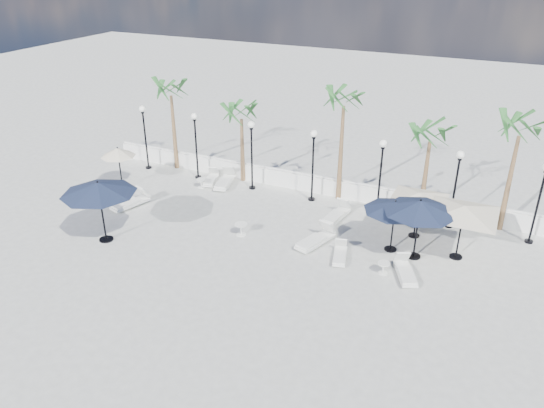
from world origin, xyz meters
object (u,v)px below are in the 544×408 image
at_px(lounger_0, 211,179).
at_px(lounger_5, 340,254).
at_px(lounger_6, 405,272).
at_px(parasol_cream_sq_b, 420,193).
at_px(lounger_1, 131,202).
at_px(lounger_4, 337,214).
at_px(parasol_navy_left, 98,188).
at_px(parasol_navy_right, 420,207).
at_px(parasol_cream_sq_a, 465,206).
at_px(lounger_2, 225,181).
at_px(lounger_3, 316,239).
at_px(parasol_cream_small, 118,153).
at_px(parasol_navy_mid, 395,207).

bearing_deg(lounger_0, lounger_5, -44.23).
height_order(lounger_6, parasol_cream_sq_b, parasol_cream_sq_b).
xyz_separation_m(lounger_1, lounger_4, (10.02, 3.15, -0.01)).
bearing_deg(lounger_6, lounger_1, 153.69).
relative_size(parasol_navy_left, parasol_navy_right, 1.08).
distance_m(lounger_5, parasol_cream_sq_b, 4.60).
xyz_separation_m(parasol_navy_left, parasol_cream_sq_b, (12.63, 6.28, -0.38)).
bearing_deg(parasol_navy_right, parasol_cream_sq_a, 23.49).
xyz_separation_m(lounger_2, lounger_6, (11.10, -4.85, -0.03)).
bearing_deg(lounger_1, parasol_navy_left, -53.68).
bearing_deg(parasol_navy_right, parasol_cream_sq_b, 100.83).
bearing_deg(lounger_3, parasol_navy_right, 28.91).
bearing_deg(parasol_navy_left, lounger_2, 76.09).
relative_size(lounger_1, parasol_cream_sq_a, 0.41).
xyz_separation_m(lounger_1, parasol_cream_small, (-2.07, 1.85, 1.71)).
xyz_separation_m(lounger_0, parasol_navy_right, (11.99, -3.16, 2.20)).
relative_size(lounger_0, parasol_navy_left, 0.55).
distance_m(parasol_cream_sq_a, parasol_cream_sq_b, 2.31).
bearing_deg(lounger_1, parasol_cream_sq_a, 23.30).
xyz_separation_m(lounger_5, parasol_navy_right, (2.83, 1.49, 2.21)).
xyz_separation_m(parasol_navy_mid, parasol_navy_right, (1.04, -0.16, 0.29)).
height_order(lounger_4, parasol_cream_sq_b, parasol_cream_sq_b).
bearing_deg(lounger_2, parasol_navy_left, -116.85).
height_order(lounger_1, lounger_6, lounger_1).
relative_size(lounger_4, parasol_navy_mid, 0.76).
relative_size(lounger_1, parasol_cream_small, 0.95).
distance_m(lounger_2, parasol_navy_left, 8.18).
distance_m(parasol_cream_sq_a, parasol_cream_small, 17.90).
bearing_deg(lounger_4, lounger_0, 178.59).
height_order(lounger_5, parasol_navy_left, parasol_navy_left).
xyz_separation_m(lounger_0, parasol_cream_sq_b, (11.64, -1.33, 1.98)).
relative_size(lounger_2, lounger_4, 1.08).
distance_m(lounger_1, lounger_5, 11.33).
xyz_separation_m(lounger_3, parasol_navy_mid, (3.15, 0.97, 1.85)).
relative_size(lounger_5, parasol_cream_sq_b, 0.36).
bearing_deg(parasol_cream_small, lounger_3, -6.92).
distance_m(parasol_navy_mid, parasol_cream_sq_b, 1.81).
distance_m(lounger_1, lounger_6, 14.17).
distance_m(lounger_0, parasol_cream_sq_b, 11.88).
height_order(lounger_2, parasol_navy_left, parasol_navy_left).
relative_size(lounger_0, lounger_4, 0.89).
bearing_deg(lounger_5, parasol_navy_left, -178.09).
distance_m(lounger_0, lounger_3, 8.75).
bearing_deg(lounger_3, parasol_navy_mid, 35.15).
bearing_deg(parasol_cream_sq_b, parasol_navy_right, -79.17).
height_order(lounger_5, parasol_navy_mid, parasol_navy_mid).
distance_m(lounger_2, parasol_navy_mid, 10.65).
height_order(parasol_cream_sq_a, parasol_cream_small, parasol_cream_sq_a).
distance_m(lounger_0, parasol_navy_right, 12.59).
bearing_deg(parasol_cream_sq_b, lounger_6, -84.27).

